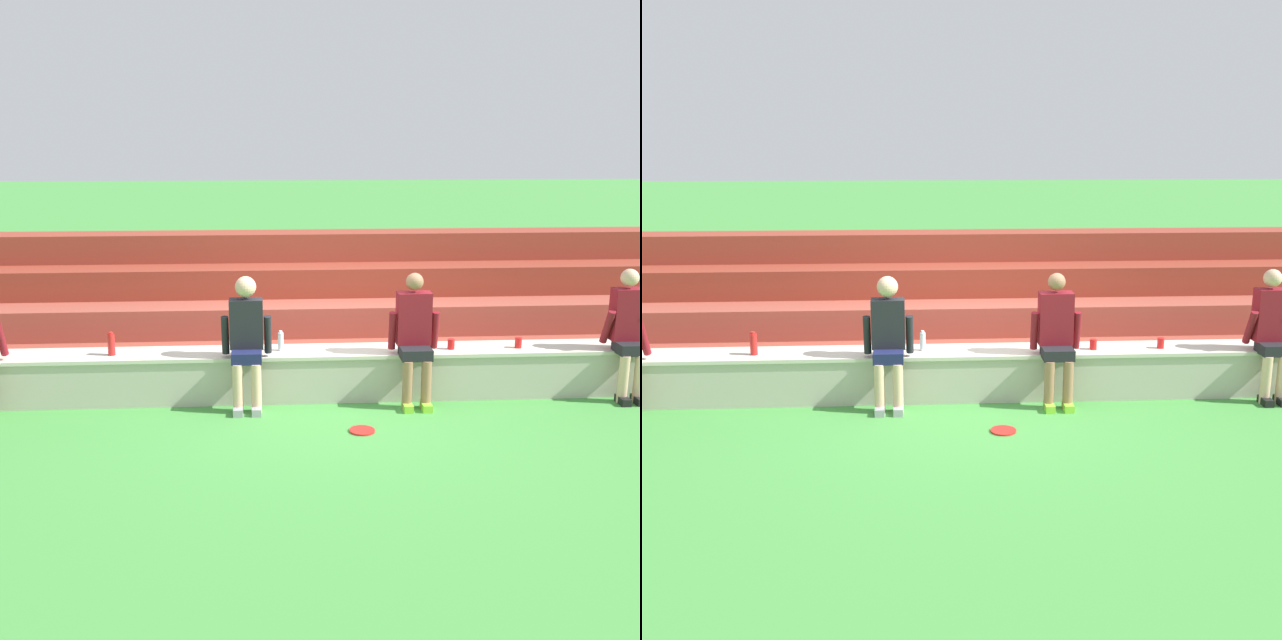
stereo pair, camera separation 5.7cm
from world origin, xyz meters
The scene contains 11 objects.
ground_plane centered at (0.00, 0.00, 0.00)m, with size 80.00×80.00×0.00m, color #428E3D.
stone_seating_wall centered at (0.00, 0.26, 0.29)m, with size 9.00×0.55×0.54m.
brick_bleachers centered at (0.00, 2.17, 0.58)m, with size 10.17×2.34×1.54m.
person_left_of_center centered at (-0.93, -0.03, 0.78)m, with size 0.53×0.52×1.43m.
person_center centered at (0.88, -0.01, 0.77)m, with size 0.55×0.54×1.44m.
person_right_of_center centered at (3.27, 0.01, 0.77)m, with size 0.50×0.51×1.45m.
water_bottle_center_gap centered at (-2.40, 0.21, 0.67)m, with size 0.08×0.08×0.26m.
water_bottle_near_right centered at (-0.56, 0.27, 0.65)m, with size 0.06×0.06×0.22m.
plastic_cup_left_end centered at (2.10, 0.21, 0.60)m, with size 0.08×0.08×0.12m, color red.
plastic_cup_right_end centered at (1.34, 0.20, 0.60)m, with size 0.08×0.08×0.11m, color red.
frisbee centered at (0.22, -0.81, 0.01)m, with size 0.26×0.26×0.02m, color red.
Camera 1 is at (-0.66, -7.88, 2.90)m, focal length 42.78 mm.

